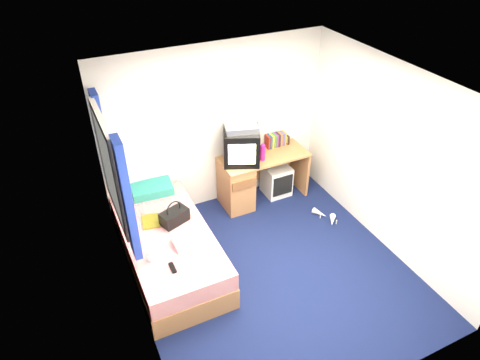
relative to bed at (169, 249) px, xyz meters
name	(u,v)px	position (x,y,z in m)	size (l,w,h in m)	color
ground	(272,272)	(1.10, -0.67, -0.27)	(3.40, 3.40, 0.00)	#0C1438
room_shell	(278,175)	(1.10, -0.67, 1.18)	(3.40, 3.40, 3.40)	white
bed	(169,249)	(0.00, 0.00, 0.00)	(1.01, 2.00, 0.54)	#AD7648
pillow	(152,189)	(0.07, 0.86, 0.33)	(0.54, 0.34, 0.12)	#175E9B
desk	(246,179)	(1.44, 0.77, 0.14)	(1.30, 0.55, 0.75)	#AD7648
storage_cube	(276,180)	(1.96, 0.77, -0.03)	(0.38, 0.38, 0.47)	silver
crt_tv	(241,146)	(1.36, 0.77, 0.73)	(0.63, 0.61, 0.49)	black
vcr	(241,127)	(1.36, 0.77, 1.01)	(0.44, 0.31, 0.08)	silver
book_row	(276,140)	(2.01, 0.93, 0.58)	(0.31, 0.13, 0.20)	maroon
picture_frame	(287,139)	(2.20, 0.93, 0.55)	(0.02, 0.12, 0.14)	#311D10
pink_water_bottle	(263,153)	(1.64, 0.66, 0.60)	(0.07, 0.07, 0.23)	#CD1D7B
aerosol_can	(254,151)	(1.58, 0.80, 0.58)	(0.05, 0.05, 0.19)	silver
handbag	(174,216)	(0.15, 0.13, 0.36)	(0.39, 0.30, 0.31)	black
towel	(185,241)	(0.14, -0.29, 0.32)	(0.27, 0.22, 0.09)	white
magazine	(151,221)	(-0.12, 0.27, 0.28)	(0.21, 0.28, 0.01)	gold
water_bottle	(154,253)	(-0.24, -0.32, 0.31)	(0.07, 0.07, 0.20)	white
colour_swatch_fan	(188,253)	(0.11, -0.45, 0.28)	(0.22, 0.06, 0.01)	gold
remote_control	(173,268)	(-0.12, -0.60, 0.28)	(0.05, 0.16, 0.02)	black
window_assembly	(113,170)	(-0.45, 0.23, 1.15)	(0.11, 1.42, 1.40)	silver
white_heels	(326,217)	(2.30, -0.11, -0.23)	(0.26, 0.45, 0.09)	silver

